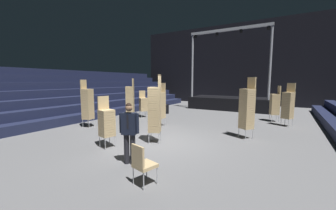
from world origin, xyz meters
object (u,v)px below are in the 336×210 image
chair_stack_front_left (275,104)px  stage_riser (230,102)px  chair_stack_mid_right (130,100)px  chair_stack_rear_right (143,104)px  chair_stack_rear_centre (160,105)px  man_with_tie (129,130)px  chair_stack_aisle_left (87,104)px  chair_stack_mid_centre (247,108)px  chair_stack_rear_left (288,105)px  chair_stack_mid_left (107,122)px  loose_chair_near_man (142,162)px  equipment_road_case (162,109)px  chair_stack_front_right (155,109)px

chair_stack_front_left → stage_riser: bearing=20.8°
chair_stack_mid_right → chair_stack_rear_right: (-0.07, 1.32, -0.38)m
chair_stack_rear_centre → man_with_tie: bearing=117.8°
chair_stack_front_left → chair_stack_rear_centre: chair_stack_rear_centre is taller
chair_stack_rear_centre → chair_stack_aisle_left: (-2.99, -2.09, 0.08)m
chair_stack_mid_right → chair_stack_rear_centre: (2.26, -0.27, -0.13)m
stage_riser → chair_stack_mid_centre: size_ratio=2.57×
chair_stack_front_left → chair_stack_aisle_left: 10.26m
chair_stack_mid_centre → chair_stack_rear_left: bearing=-77.0°
man_with_tie → chair_stack_mid_left: chair_stack_mid_left is taller
chair_stack_mid_centre → chair_stack_aisle_left: bearing=50.4°
chair_stack_rear_right → loose_chair_near_man: (5.33, -6.90, -0.33)m
chair_stack_rear_left → equipment_road_case: bearing=25.3°
stage_riser → chair_stack_mid_left: 12.21m
stage_riser → chair_stack_rear_centre: stage_riser is taller
man_with_tie → equipment_road_case: size_ratio=1.92×
man_with_tie → chair_stack_rear_centre: chair_stack_rear_centre is taller
man_with_tie → chair_stack_mid_left: 1.79m
equipment_road_case → loose_chair_near_man: loose_chair_near_man is taller
stage_riser → equipment_road_case: bearing=-127.9°
equipment_road_case → chair_stack_mid_left: bearing=-71.9°
stage_riser → man_with_tie: bearing=-88.2°
chair_stack_front_left → chair_stack_aisle_left: bearing=108.1°
chair_stack_front_left → loose_chair_near_man: 9.84m
man_with_tie → loose_chair_near_man: man_with_tie is taller
chair_stack_aisle_left → loose_chair_near_man: size_ratio=2.53×
chair_stack_mid_centre → chair_stack_mid_left: bearing=78.4°
chair_stack_front_right → chair_stack_rear_centre: bearing=5.3°
chair_stack_mid_right → equipment_road_case: chair_stack_mid_right is taller
chair_stack_rear_left → chair_stack_rear_right: bearing=39.4°
man_with_tie → chair_stack_front_right: (-0.55, 2.05, 0.30)m
stage_riser → chair_stack_rear_left: 6.53m
chair_stack_rear_left → chair_stack_rear_centre: 6.56m
chair_stack_rear_centre → equipment_road_case: 4.24m
man_with_tie → chair_stack_aisle_left: size_ratio=0.72×
stage_riser → chair_stack_aisle_left: stage_riser is taller
chair_stack_mid_left → chair_stack_aisle_left: chair_stack_aisle_left is taller
stage_riser → chair_stack_front_left: 5.32m
chair_stack_front_left → chair_stack_mid_left: bearing=129.3°
chair_stack_front_right → chair_stack_rear_centre: chair_stack_front_right is taller
stage_riser → chair_stack_rear_left: bearing=-50.5°
man_with_tie → chair_stack_rear_centre: 4.94m
chair_stack_front_left → loose_chair_near_man: (-2.04, -9.61, -0.49)m
chair_stack_rear_left → stage_riser: bearing=-22.9°
chair_stack_mid_right → chair_stack_aisle_left: (-0.73, -2.37, -0.04)m
chair_stack_mid_centre → chair_stack_rear_left: chair_stack_mid_centre is taller
chair_stack_rear_centre → chair_stack_aisle_left: size_ratio=0.93×
chair_stack_mid_centre → chair_stack_aisle_left: (-7.26, -1.95, -0.04)m
man_with_tie → chair_stack_rear_right: man_with_tie is taller
chair_stack_front_right → chair_stack_mid_left: (-1.10, -1.36, -0.38)m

